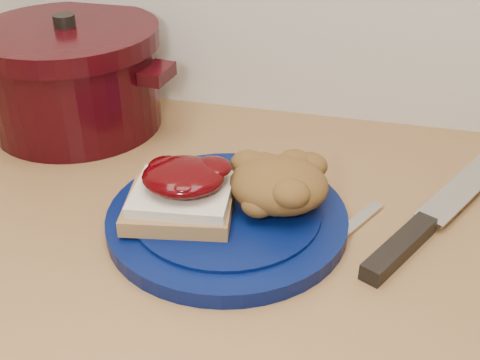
% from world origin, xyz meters
% --- Properties ---
extents(plate, '(0.29, 0.29, 0.02)m').
position_xyz_m(plate, '(0.04, 1.49, 0.91)').
color(plate, '#040E3C').
rests_on(plate, wood_countertop).
extents(sandwich, '(0.13, 0.12, 0.06)m').
position_xyz_m(sandwich, '(-0.01, 1.47, 0.95)').
color(sandwich, olive).
rests_on(sandwich, plate).
extents(stuffing_mound, '(0.12, 0.10, 0.05)m').
position_xyz_m(stuffing_mound, '(0.09, 1.51, 0.95)').
color(stuffing_mound, brown).
rests_on(stuffing_mound, plate).
extents(chef_knife, '(0.18, 0.31, 0.02)m').
position_xyz_m(chef_knife, '(0.25, 1.52, 0.91)').
color(chef_knife, black).
rests_on(chef_knife, wood_countertop).
extents(butter_knife, '(0.09, 0.16, 0.00)m').
position_xyz_m(butter_knife, '(0.16, 1.49, 0.90)').
color(butter_knife, silver).
rests_on(butter_knife, wood_countertop).
extents(dutch_oven, '(0.31, 0.28, 0.16)m').
position_xyz_m(dutch_oven, '(-0.24, 1.68, 0.98)').
color(dutch_oven, black).
rests_on(dutch_oven, wood_countertop).
extents(pepper_grinder, '(0.06, 0.06, 0.12)m').
position_xyz_m(pepper_grinder, '(-0.35, 1.68, 0.96)').
color(pepper_grinder, black).
rests_on(pepper_grinder, wood_countertop).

